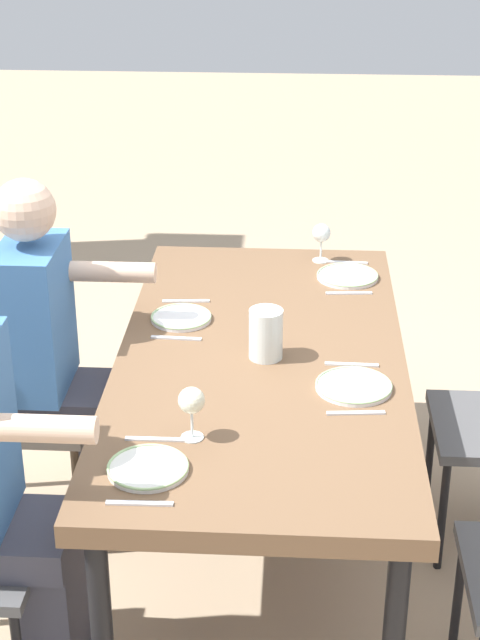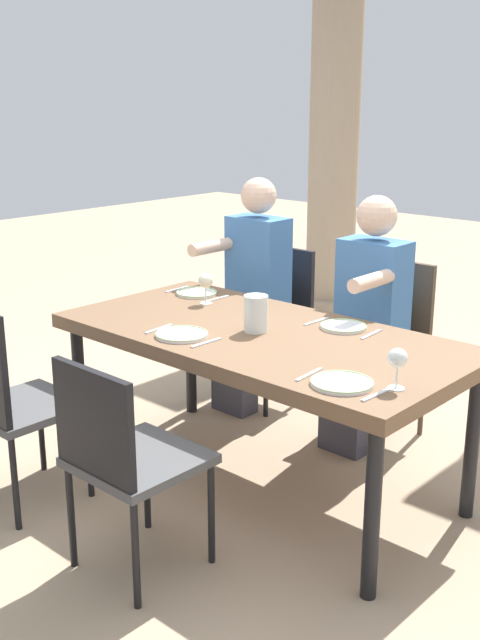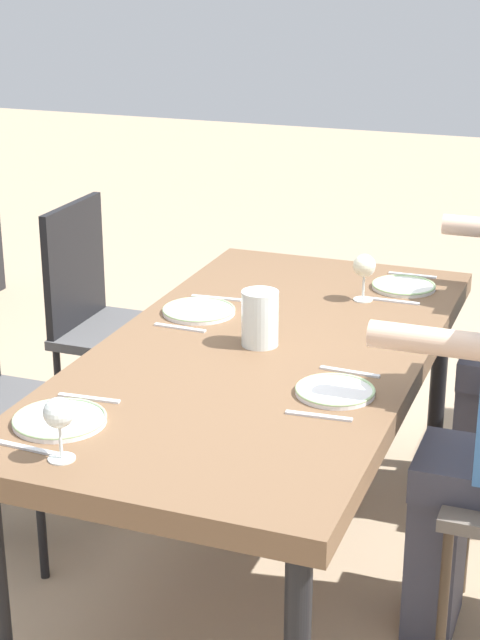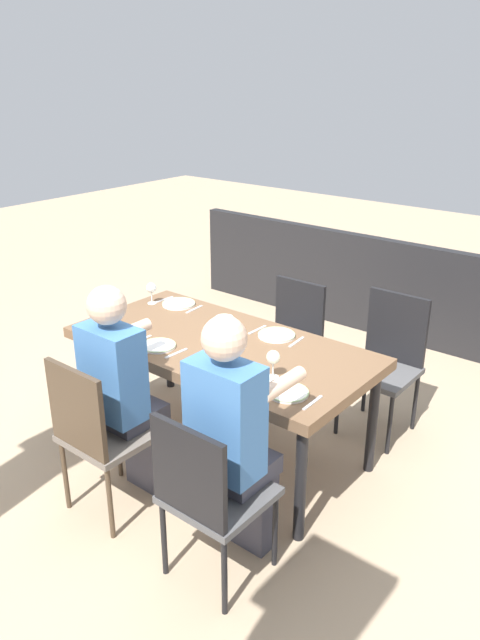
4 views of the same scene
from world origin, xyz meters
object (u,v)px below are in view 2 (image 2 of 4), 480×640
Objects in this scene: wine_glass_3 at (398,359)px; water_pitcher at (256,315)px; diner_man_white at (365,316)px; dining_table at (261,345)px; chair_mid_north at (384,338)px; plate_0 at (197,293)px; plate_3 at (342,383)px; stone_column_near at (334,139)px; wine_glass_0 at (206,282)px; plate_2 at (343,326)px; chair_west_south at (6,394)px; diner_woman_green at (250,288)px; chair_mid_south at (123,453)px; chair_west_north at (272,314)px; plate_1 at (182,334)px.

wine_glass_3 is 0.93× the size of water_pitcher.
wine_glass_3 is (0.72, -0.90, 0.17)m from diner_man_white.
chair_mid_north is (0.09, 0.89, -0.16)m from dining_table.
wine_glass_3 is at bearing -51.21° from diner_man_white.
diner_man_white is 1.16m from wine_glass_3.
plate_0 and plate_3 have the same top height.
stone_column_near is 18.48× the size of wine_glass_0.
plate_2 is 1.37× the size of wine_glass_3.
chair_mid_north is 5.92× the size of wine_glass_0.
dining_table is 8.05× the size of plate_3.
dining_table is at bearing -130.33° from plate_2.
plate_3 is (1.33, 0.59, 0.23)m from chair_west_south.
plate_3 is at bearing -23.15° from plate_0.
chair_mid_north is 0.96m from water_pitcher.
wine_glass_3 is at bearing -12.55° from water_pitcher.
wine_glass_3 is at bearing -40.47° from plate_2.
water_pitcher reaches higher than wine_glass_0.
diner_man_white is (0.00, -0.19, 0.16)m from chair_mid_north.
chair_west_south is at bearing -89.90° from diner_woman_green.
wine_glass_3 is (1.50, 0.69, 0.33)m from chair_west_south.
stone_column_near is (-0.82, 3.50, 0.90)m from chair_west_south.
plate_0 is at bearing -151.49° from diner_man_white.
wine_glass_3 is at bearing -17.42° from plate_0.
stone_column_near reaches higher than plate_3.
wine_glass_0 reaches higher than plate_0.
diner_woman_green is (-0.78, 1.58, 0.20)m from chair_mid_south.
stone_column_near reaches higher than plate_2.
wine_glass_0 reaches higher than dining_table.
diner_woman_green reaches higher than chair_mid_north.
diner_man_white is at bearing 128.79° from wine_glass_3.
water_pitcher is (0.66, 0.87, 0.30)m from chair_west_south.
chair_mid_north is at bearing 13.86° from diner_woman_green.
stone_column_near is (-1.60, 3.49, 0.93)m from chair_mid_south.
stone_column_near reaches higher than diner_man_white.
diner_man_white is at bearing 109.94° from plate_2.
chair_west_north is at bearing 126.28° from water_pitcher.
wine_glass_3 reaches higher than chair_west_north.
diner_man_white is at bearing 80.81° from water_pitcher.
plate_1 is at bearing -175.09° from wine_glass_3.
plate_3 is (1.17, -0.47, -0.11)m from wine_glass_0.
diner_woman_green is (-0.78, -0.19, 0.18)m from chair_mid_north.
stone_column_near is at bearing 103.23° from chair_west_south.
diner_woman_green reaches higher than chair_west_north.
plate_3 is 1.52× the size of wine_glass_3.
stone_column_near is 12.47× the size of plate_3.
plate_2 is 0.91× the size of plate_3.
dining_table is 1.13m from chair_west_north.
plate_1 is (0.47, -0.99, 0.05)m from diner_woman_green.
water_pitcher is at bearing 55.16° from plate_1.
wine_glass_0 is (0.98, -2.44, -0.56)m from stone_column_near.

